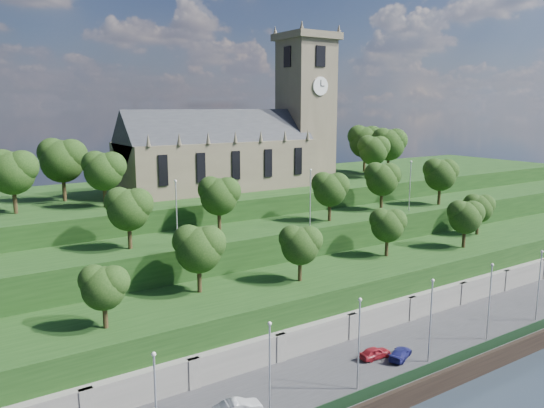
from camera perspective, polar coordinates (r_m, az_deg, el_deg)
ground at (r=61.75m, az=19.45°, el=-17.77°), size 320.00×320.00×0.00m
promenade at (r=64.63m, az=15.15°, el=-15.20°), size 160.00×12.00×2.00m
quay_wall at (r=61.22m, az=19.56°, el=-16.87°), size 160.00×0.50×2.20m
fence at (r=60.90m, az=19.14°, el=-15.42°), size 160.00×0.10×1.20m
retaining_wall at (r=67.72m, az=11.36°, el=-12.41°), size 160.00×2.10×5.00m
embankment_lower at (r=71.24m, az=7.96°, el=-9.82°), size 160.00×12.00×8.00m
embankment_upper at (r=78.75m, az=2.71°, el=-6.20°), size 160.00×10.00×12.00m
hilltop at (r=95.60m, az=-4.69°, el=-2.29°), size 160.00×32.00×15.00m
church at (r=90.32m, az=-3.16°, el=6.62°), size 38.60×12.35×27.60m
trees_lower at (r=68.80m, az=8.02°, el=-2.94°), size 66.14×8.98×7.75m
trees_upper at (r=78.10m, az=5.53°, el=2.02°), size 59.25×8.17×7.94m
trees_hilltop at (r=91.80m, az=-0.67°, el=5.79°), size 75.22×15.85×9.74m
lamp_posts_promenade at (r=58.69m, az=16.71°, el=-11.38°), size 60.36×0.36×9.15m
lamp_posts_upper at (r=74.00m, az=4.14°, el=1.17°), size 40.36×0.36×8.09m
car_left at (r=59.95m, az=11.01°, el=-15.42°), size 3.70×1.67×1.23m
car_middle at (r=49.60m, az=-3.65°, el=-21.04°), size 4.49×2.21×1.41m
car_right at (r=60.45m, az=13.63°, el=-15.35°), size 4.23×3.10×1.14m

